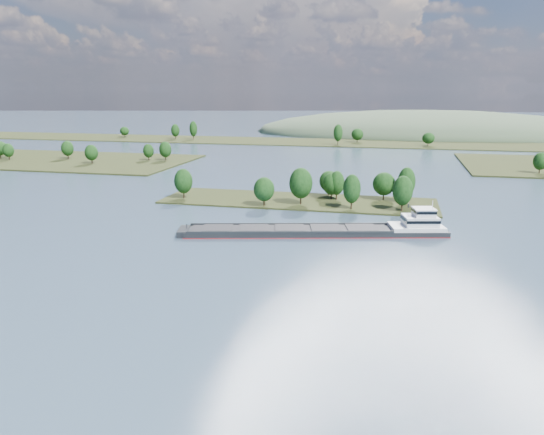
# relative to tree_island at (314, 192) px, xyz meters

# --- Properties ---
(ground) EXTENTS (1800.00, 1800.00, 0.00)m
(ground) POSITION_rel_tree_island_xyz_m (-6.10, -59.36, -4.02)
(ground) COLOR #394A63
(ground) RESTS_ON ground
(tree_island) EXTENTS (100.00, 31.01, 14.26)m
(tree_island) POSITION_rel_tree_island_xyz_m (0.00, 0.00, 0.00)
(tree_island) COLOR #252C13
(tree_island) RESTS_ON ground
(back_shoreline) EXTENTS (900.00, 60.00, 16.02)m
(back_shoreline) POSITION_rel_tree_island_xyz_m (1.85, 220.39, -3.35)
(back_shoreline) COLOR #252C13
(back_shoreline) RESTS_ON ground
(hill_west) EXTENTS (320.00, 160.00, 44.00)m
(hill_west) POSITION_rel_tree_island_xyz_m (53.90, 320.64, -4.02)
(hill_west) COLOR #3F5339
(hill_west) RESTS_ON ground
(cargo_barge) EXTENTS (76.52, 27.17, 10.36)m
(cargo_barge) POSITION_rel_tree_island_xyz_m (11.47, -40.99, -2.72)
(cargo_barge) COLOR black
(cargo_barge) RESTS_ON ground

